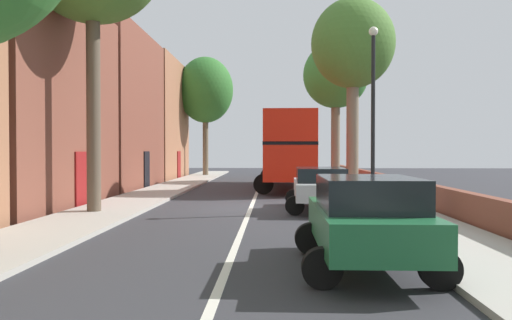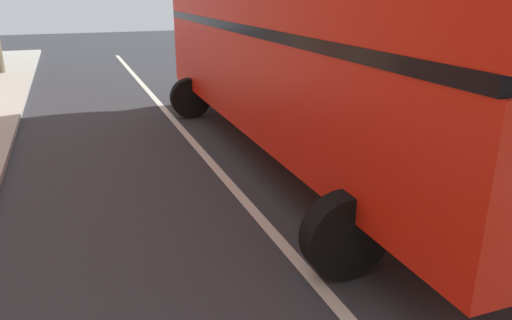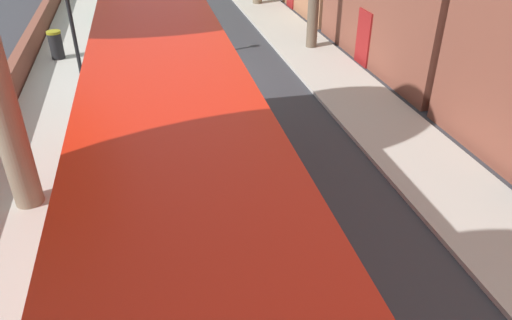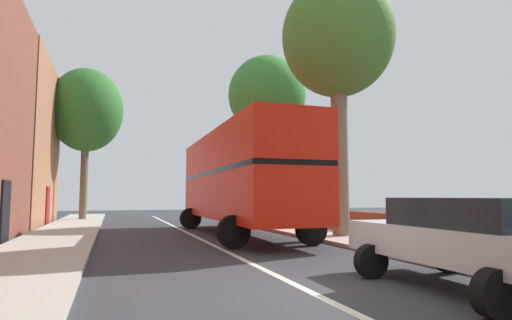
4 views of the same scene
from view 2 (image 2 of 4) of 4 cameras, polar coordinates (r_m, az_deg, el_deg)
The scene contains 1 object.
double_decker_bus at distance 9.03m, azimuth 5.66°, elevation 14.53°, with size 3.69×11.51×4.06m.
Camera 2 is at (-2.30, 1.44, 3.09)m, focal length 34.15 mm.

